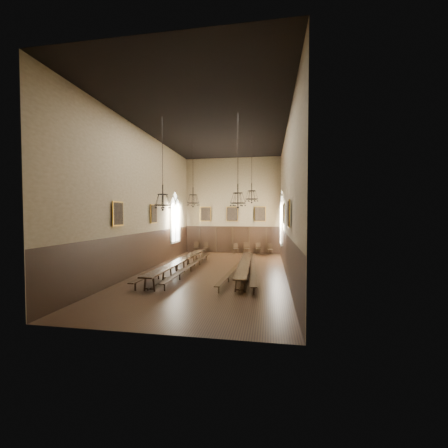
% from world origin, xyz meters
% --- Properties ---
extents(floor, '(9.00, 18.00, 0.02)m').
position_xyz_m(floor, '(0.00, 0.00, -0.01)').
color(floor, black).
rests_on(floor, ground).
extents(ceiling, '(9.00, 18.00, 0.02)m').
position_xyz_m(ceiling, '(0.00, 0.00, 9.01)').
color(ceiling, black).
rests_on(ceiling, ground).
extents(wall_back, '(9.00, 0.02, 9.00)m').
position_xyz_m(wall_back, '(0.00, 9.01, 4.50)').
color(wall_back, '#7F6D4E').
rests_on(wall_back, ground).
extents(wall_front, '(9.00, 0.02, 9.00)m').
position_xyz_m(wall_front, '(0.00, -9.01, 4.50)').
color(wall_front, '#7F6D4E').
rests_on(wall_front, ground).
extents(wall_left, '(0.02, 18.00, 9.00)m').
position_xyz_m(wall_left, '(-4.51, 0.00, 4.50)').
color(wall_left, '#7F6D4E').
rests_on(wall_left, ground).
extents(wall_right, '(0.02, 18.00, 9.00)m').
position_xyz_m(wall_right, '(4.51, 0.00, 4.50)').
color(wall_right, '#7F6D4E').
rests_on(wall_right, ground).
extents(wainscot_panelling, '(9.00, 18.00, 2.50)m').
position_xyz_m(wainscot_panelling, '(0.00, 0.00, 1.25)').
color(wainscot_panelling, black).
rests_on(wainscot_panelling, floor).
extents(table_left, '(0.79, 10.01, 0.78)m').
position_xyz_m(table_left, '(-2.10, -0.12, 0.39)').
color(table_left, black).
rests_on(table_left, floor).
extents(table_right, '(0.98, 9.15, 0.71)m').
position_xyz_m(table_right, '(1.98, 0.06, 0.36)').
color(table_right, black).
rests_on(table_right, floor).
extents(bench_left_outer, '(1.01, 10.54, 0.47)m').
position_xyz_m(bench_left_outer, '(-2.53, 0.20, 0.30)').
color(bench_left_outer, black).
rests_on(bench_left_outer, floor).
extents(bench_left_inner, '(0.33, 9.82, 0.44)m').
position_xyz_m(bench_left_inner, '(-1.47, 0.07, 0.28)').
color(bench_left_inner, black).
rests_on(bench_left_inner, floor).
extents(bench_right_inner, '(0.86, 9.43, 0.42)m').
position_xyz_m(bench_right_inner, '(1.44, -0.08, 0.27)').
color(bench_right_inner, black).
rests_on(bench_right_inner, floor).
extents(bench_right_outer, '(0.92, 10.01, 0.45)m').
position_xyz_m(bench_right_outer, '(2.50, 0.26, 0.29)').
color(bench_right_outer, black).
rests_on(bench_right_outer, floor).
extents(chair_0, '(0.56, 0.56, 1.01)m').
position_xyz_m(chair_0, '(-3.41, 8.49, 0.31)').
color(chair_0, black).
rests_on(chair_0, floor).
extents(chair_1, '(0.47, 0.47, 0.98)m').
position_xyz_m(chair_1, '(-2.49, 8.56, 0.30)').
color(chair_1, black).
rests_on(chair_1, floor).
extents(chair_4, '(0.54, 0.54, 0.96)m').
position_xyz_m(chair_4, '(0.42, 8.50, 0.29)').
color(chair_4, black).
rests_on(chair_4, floor).
extents(chair_5, '(0.52, 0.52, 1.03)m').
position_xyz_m(chair_5, '(1.38, 8.48, 0.31)').
color(chair_5, black).
rests_on(chair_5, floor).
extents(chair_6, '(0.51, 0.51, 1.03)m').
position_xyz_m(chair_6, '(2.50, 8.50, 0.31)').
color(chair_6, black).
rests_on(chair_6, floor).
extents(chair_7, '(0.50, 0.50, 0.98)m').
position_xyz_m(chair_7, '(3.56, 8.48, 0.30)').
color(chair_7, black).
rests_on(chair_7, floor).
extents(chandelier_back_left, '(0.93, 0.93, 4.67)m').
position_xyz_m(chandelier_back_left, '(-2.03, 2.59, 4.78)').
color(chandelier_back_left, black).
rests_on(chandelier_back_left, ceiling).
extents(chandelier_back_right, '(0.87, 0.87, 4.44)m').
position_xyz_m(chandelier_back_right, '(2.27, 2.05, 5.00)').
color(chandelier_back_right, black).
rests_on(chandelier_back_right, ceiling).
extents(chandelier_front_left, '(0.92, 0.92, 4.99)m').
position_xyz_m(chandelier_front_left, '(-2.32, -2.44, 4.48)').
color(chandelier_front_left, black).
rests_on(chandelier_front_left, ceiling).
extents(chandelier_front_right, '(0.83, 0.83, 4.89)m').
position_xyz_m(chandelier_front_right, '(1.82, -2.32, 4.59)').
color(chandelier_front_right, black).
rests_on(chandelier_front_right, ceiling).
extents(portrait_back_0, '(1.10, 0.12, 1.40)m').
position_xyz_m(portrait_back_0, '(-2.60, 8.88, 3.70)').
color(portrait_back_0, '#AD7B29').
rests_on(portrait_back_0, wall_back).
extents(portrait_back_1, '(1.10, 0.12, 1.40)m').
position_xyz_m(portrait_back_1, '(0.00, 8.88, 3.70)').
color(portrait_back_1, '#AD7B29').
rests_on(portrait_back_1, wall_back).
extents(portrait_back_2, '(1.10, 0.12, 1.40)m').
position_xyz_m(portrait_back_2, '(2.60, 8.88, 3.70)').
color(portrait_back_2, '#AD7B29').
rests_on(portrait_back_2, wall_back).
extents(portrait_left_0, '(0.12, 1.00, 1.30)m').
position_xyz_m(portrait_left_0, '(-4.38, 1.00, 3.70)').
color(portrait_left_0, '#AD7B29').
rests_on(portrait_left_0, wall_left).
extents(portrait_left_1, '(0.12, 1.00, 1.30)m').
position_xyz_m(portrait_left_1, '(-4.38, -3.50, 3.70)').
color(portrait_left_1, '#AD7B29').
rests_on(portrait_left_1, wall_left).
extents(portrait_right_0, '(0.12, 1.00, 1.30)m').
position_xyz_m(portrait_right_0, '(4.38, 1.00, 3.70)').
color(portrait_right_0, '#AD7B29').
rests_on(portrait_right_0, wall_right).
extents(portrait_right_1, '(0.12, 1.00, 1.30)m').
position_xyz_m(portrait_right_1, '(4.38, -3.50, 3.70)').
color(portrait_right_1, '#AD7B29').
rests_on(portrait_right_1, wall_right).
extents(window_right, '(0.20, 2.20, 4.60)m').
position_xyz_m(window_right, '(4.43, 5.50, 3.40)').
color(window_right, white).
rests_on(window_right, wall_right).
extents(window_left, '(0.20, 2.20, 4.60)m').
position_xyz_m(window_left, '(-4.43, 5.50, 3.40)').
color(window_left, white).
rests_on(window_left, wall_left).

